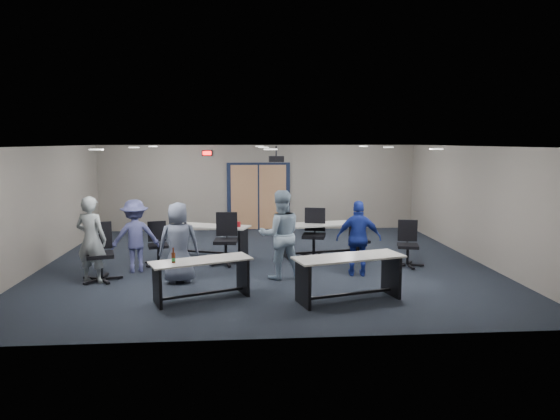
{
  "coord_description": "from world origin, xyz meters",
  "views": [
    {
      "loc": [
        -0.49,
        -11.32,
        2.8
      ],
      "look_at": [
        0.33,
        -0.3,
        1.29
      ],
      "focal_mm": 32.0,
      "sensor_mm": 36.0,
      "label": 1
    }
  ],
  "objects": [
    {
      "name": "exit_sign",
      "position": [
        -1.6,
        4.44,
        2.45
      ],
      "size": [
        0.32,
        0.07,
        0.18
      ],
      "color": "black",
      "rests_on": "back_wall"
    },
    {
      "name": "chair_back_a",
      "position": [
        -2.44,
        -0.0,
        0.49
      ],
      "size": [
        0.76,
        0.76,
        0.99
      ],
      "primitive_type": null,
      "rotation": [
        0.0,
        0.0,
        0.25
      ],
      "color": "black",
      "rests_on": "floor"
    },
    {
      "name": "front_wall",
      "position": [
        0.0,
        -4.5,
        1.35
      ],
      "size": [
        10.0,
        0.04,
        2.7
      ],
      "primitive_type": "cube",
      "color": "gray",
      "rests_on": "floor"
    },
    {
      "name": "ceiling",
      "position": [
        0.0,
        0.0,
        2.7
      ],
      "size": [
        10.0,
        9.0,
        0.04
      ],
      "primitive_type": "cube",
      "color": "silver",
      "rests_on": "back_wall"
    },
    {
      "name": "left_wall",
      "position": [
        -5.0,
        0.0,
        1.35
      ],
      "size": [
        0.04,
        9.0,
        2.7
      ],
      "primitive_type": "cube",
      "color": "gray",
      "rests_on": "floor"
    },
    {
      "name": "person_navy",
      "position": [
        1.92,
        -1.21,
        0.79
      ],
      "size": [
        0.98,
        0.54,
        1.59
      ],
      "primitive_type": "imported",
      "rotation": [
        0.0,
        0.0,
        2.97
      ],
      "color": "navy",
      "rests_on": "floor"
    },
    {
      "name": "table_front_right",
      "position": [
        1.36,
        -2.84,
        0.55
      ],
      "size": [
        2.08,
        1.17,
        0.8
      ],
      "rotation": [
        0.0,
        0.0,
        0.28
      ],
      "color": "#B9B5AF",
      "rests_on": "floor"
    },
    {
      "name": "chair_loose_left",
      "position": [
        -3.37,
        -1.26,
        0.59
      ],
      "size": [
        0.92,
        0.92,
        1.18
      ],
      "primitive_type": null,
      "rotation": [
        0.0,
        0.0,
        0.28
      ],
      "color": "black",
      "rests_on": "floor"
    },
    {
      "name": "right_wall",
      "position": [
        5.0,
        0.0,
        1.35
      ],
      "size": [
        0.04,
        9.0,
        2.7
      ],
      "primitive_type": "cube",
      "color": "gray",
      "rests_on": "floor"
    },
    {
      "name": "person_back",
      "position": [
        -2.82,
        -0.56,
        0.79
      ],
      "size": [
        1.15,
        0.88,
        1.58
      ],
      "primitive_type": "imported",
      "rotation": [
        0.0,
        0.0,
        3.46
      ],
      "color": "#474A80",
      "rests_on": "floor"
    },
    {
      "name": "chair_back_c",
      "position": [
        1.2,
        0.41,
        0.6
      ],
      "size": [
        0.92,
        0.92,
        1.2
      ],
      "primitive_type": null,
      "rotation": [
        0.0,
        0.0,
        -0.25
      ],
      "color": "black",
      "rests_on": "floor"
    },
    {
      "name": "double_door",
      "position": [
        0.0,
        4.46,
        1.05
      ],
      "size": [
        2.0,
        0.07,
        2.2
      ],
      "color": "#101932",
      "rests_on": "back_wall"
    },
    {
      "name": "chair_back_b",
      "position": [
        -0.9,
        -0.03,
        0.59
      ],
      "size": [
        0.8,
        0.8,
        1.18
      ],
      "primitive_type": null,
      "rotation": [
        0.0,
        0.0,
        -0.08
      ],
      "color": "black",
      "rests_on": "floor"
    },
    {
      "name": "person_lightblue",
      "position": [
        0.26,
        -1.31,
        0.92
      ],
      "size": [
        0.97,
        0.8,
        1.83
      ],
      "primitive_type": "imported",
      "rotation": [
        0.0,
        0.0,
        3.27
      ],
      "color": "#98B2C9",
      "rests_on": "floor"
    },
    {
      "name": "table_back_left",
      "position": [
        -1.29,
        0.77,
        0.53
      ],
      "size": [
        2.01,
        1.24,
        0.9
      ],
      "rotation": [
        0.0,
        0.0,
        -0.34
      ],
      "color": "#B9B5AF",
      "rests_on": "floor"
    },
    {
      "name": "person_plaid",
      "position": [
        -1.78,
        -1.46,
        0.81
      ],
      "size": [
        0.86,
        0.62,
        1.62
      ],
      "primitive_type": "imported",
      "rotation": [
        0.0,
        0.0,
        3.28
      ],
      "color": "slate",
      "rests_on": "floor"
    },
    {
      "name": "chair_loose_right",
      "position": [
        3.2,
        -0.55,
        0.52
      ],
      "size": [
        0.79,
        0.79,
        1.03
      ],
      "primitive_type": null,
      "rotation": [
        0.0,
        0.0,
        -0.24
      ],
      "color": "black",
      "rests_on": "floor"
    },
    {
      "name": "table_front_left",
      "position": [
        -1.25,
        -2.6,
        0.5
      ],
      "size": [
        1.87,
        1.21,
        0.99
      ],
      "rotation": [
        0.0,
        0.0,
        0.38
      ],
      "color": "#B9B5AF",
      "rests_on": "floor"
    },
    {
      "name": "ceiling_projector",
      "position": [
        0.3,
        0.5,
        2.4
      ],
      "size": [
        0.35,
        0.32,
        0.37
      ],
      "color": "black",
      "rests_on": "ceiling"
    },
    {
      "name": "person_gray",
      "position": [
        -3.52,
        -1.33,
        0.87
      ],
      "size": [
        0.73,
        0.58,
        1.74
      ],
      "primitive_type": "imported",
      "rotation": [
        0.0,
        0.0,
        2.85
      ],
      "color": "#939CA0",
      "rests_on": "floor"
    },
    {
      "name": "back_wall",
      "position": [
        0.0,
        4.5,
        1.35
      ],
      "size": [
        10.0,
        0.04,
        2.7
      ],
      "primitive_type": "cube",
      "color": "gray",
      "rests_on": "floor"
    },
    {
      "name": "chair_back_d",
      "position": [
        2.29,
        0.26,
        0.49
      ],
      "size": [
        0.65,
        0.65,
        0.97
      ],
      "primitive_type": null,
      "rotation": [
        0.0,
        0.0,
        0.07
      ],
      "color": "black",
      "rests_on": "floor"
    },
    {
      "name": "table_back_right",
      "position": [
        1.44,
        0.6,
        0.56
      ],
      "size": [
        2.11,
        1.06,
        0.82
      ],
      "rotation": [
        0.0,
        0.0,
        0.2
      ],
      "color": "#B9B5AF",
      "rests_on": "floor"
    },
    {
      "name": "ceiling_can_lights",
      "position": [
        0.0,
        0.25,
        2.67
      ],
      "size": [
        6.24,
        5.74,
        0.02
      ],
      "primitive_type": null,
      "color": "white",
      "rests_on": "ceiling"
    },
    {
      "name": "floor",
      "position": [
        0.0,
        0.0,
        0.0
      ],
      "size": [
        10.0,
        10.0,
        0.0
      ],
      "primitive_type": "plane",
      "color": "black",
      "rests_on": "ground"
    }
  ]
}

